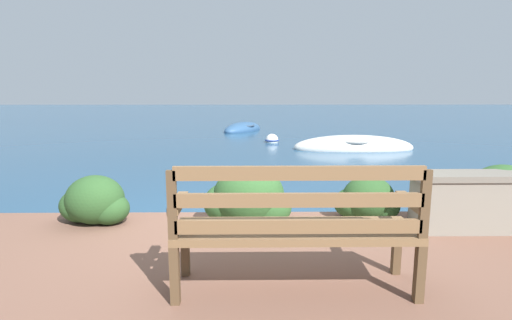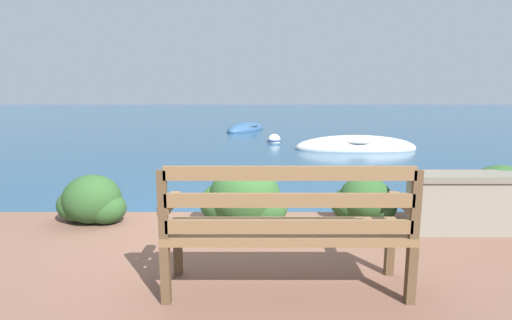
# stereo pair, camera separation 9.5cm
# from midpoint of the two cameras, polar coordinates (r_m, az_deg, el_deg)

# --- Properties ---
(ground_plane) EXTENTS (80.00, 80.00, 0.00)m
(ground_plane) POSITION_cam_midpoint_polar(r_m,az_deg,el_deg) (4.74, -4.36, -9.97)
(ground_plane) COLOR navy
(park_bench) EXTENTS (1.68, 0.48, 0.93)m
(park_bench) POSITION_cam_midpoint_polar(r_m,az_deg,el_deg) (2.77, 4.71, -9.23)
(park_bench) COLOR brown
(park_bench) RESTS_ON patio_terrace
(hedge_clump_left) EXTENTS (0.76, 0.54, 0.51)m
(hedge_clump_left) POSITION_cam_midpoint_polar(r_m,az_deg,el_deg) (4.58, -22.63, -5.64)
(hedge_clump_left) COLOR #284C23
(hedge_clump_left) RESTS_ON patio_terrace
(hedge_clump_centre) EXTENTS (0.92, 0.66, 0.63)m
(hedge_clump_centre) POSITION_cam_midpoint_polar(r_m,az_deg,el_deg) (4.16, -1.86, -5.66)
(hedge_clump_centre) COLOR #2D5628
(hedge_clump_centre) RESTS_ON patio_terrace
(hedge_clump_right) EXTENTS (0.70, 0.50, 0.48)m
(hedge_clump_right) POSITION_cam_midpoint_polar(r_m,az_deg,el_deg) (4.51, 15.01, -5.63)
(hedge_clump_right) COLOR #284C23
(hedge_clump_right) RESTS_ON patio_terrace
(hedge_clump_far_right) EXTENTS (0.91, 0.66, 0.62)m
(hedge_clump_far_right) POSITION_cam_midpoint_polar(r_m,az_deg,el_deg) (4.97, 31.12, -4.58)
(hedge_clump_far_right) COLOR #2D5628
(hedge_clump_far_right) RESTS_ON patio_terrace
(rowboat_nearest) EXTENTS (3.29, 1.08, 0.70)m
(rowboat_nearest) POSITION_cam_midpoint_polar(r_m,az_deg,el_deg) (11.25, 13.51, 1.77)
(rowboat_nearest) COLOR silver
(rowboat_nearest) RESTS_ON ground_plane
(rowboat_mid) EXTENTS (1.95, 2.53, 0.61)m
(rowboat_mid) POSITION_cam_midpoint_polar(r_m,az_deg,el_deg) (16.00, -2.08, 4.39)
(rowboat_mid) COLOR #2D517A
(rowboat_mid) RESTS_ON ground_plane
(mooring_buoy) EXTENTS (0.44, 0.44, 0.40)m
(mooring_buoy) POSITION_cam_midpoint_polar(r_m,az_deg,el_deg) (12.42, 2.08, 2.84)
(mooring_buoy) COLOR white
(mooring_buoy) RESTS_ON ground_plane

